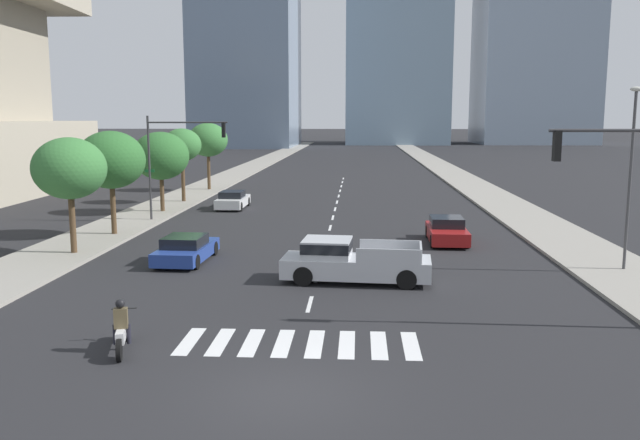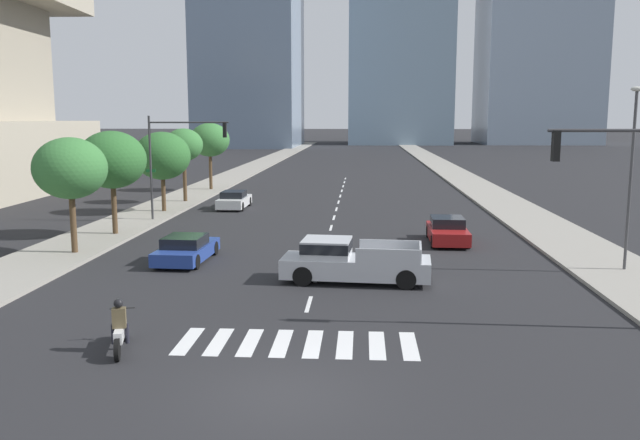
{
  "view_description": "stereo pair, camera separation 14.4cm",
  "coord_description": "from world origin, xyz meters",
  "views": [
    {
      "loc": [
        1.65,
        -14.28,
        6.29
      ],
      "look_at": [
        0.0,
        13.52,
        2.0
      ],
      "focal_mm": 36.95,
      "sensor_mm": 36.0,
      "label": 1
    },
    {
      "loc": [
        1.79,
        -14.27,
        6.29
      ],
      "look_at": [
        0.0,
        13.52,
        2.0
      ],
      "focal_mm": 36.95,
      "sensor_mm": 36.0,
      "label": 2
    }
  ],
  "objects": [
    {
      "name": "crosswalk_near",
      "position": [
        0.0,
        3.52,
        0.0
      ],
      "size": [
        6.75,
        2.35,
        0.01
      ],
      "color": "silver",
      "rests_on": "ground"
    },
    {
      "name": "sidewalk_west",
      "position": [
        -12.33,
        30.0,
        0.07
      ],
      "size": [
        4.0,
        260.0,
        0.15
      ],
      "primitive_type": "cube",
      "color": "gray",
      "rests_on": "ground"
    },
    {
      "name": "pickup_truck",
      "position": [
        1.29,
        10.77,
        0.81
      ],
      "size": [
        5.86,
        2.43,
        1.67
      ],
      "rotation": [
        0.0,
        0.0,
        3.07
      ],
      "color": "#B7BABF",
      "rests_on": "ground"
    },
    {
      "name": "sedan_white_1",
      "position": [
        -7.26,
        31.5,
        0.58
      ],
      "size": [
        1.86,
        4.29,
        1.25
      ],
      "rotation": [
        0.0,
        0.0,
        1.56
      ],
      "color": "silver",
      "rests_on": "ground"
    },
    {
      "name": "street_tree_nearest",
      "position": [
        -11.53,
        14.96,
        4.04
      ],
      "size": [
        3.32,
        3.32,
        5.32
      ],
      "color": "#4C3823",
      "rests_on": "sidewalk_west"
    },
    {
      "name": "ground_plane",
      "position": [
        0.0,
        0.0,
        0.0
      ],
      "size": [
        800.0,
        800.0,
        0.0
      ],
      "primitive_type": "plane",
      "color": "#232326"
    },
    {
      "name": "sidewalk_east",
      "position": [
        12.33,
        30.0,
        0.07
      ],
      "size": [
        4.0,
        260.0,
        0.15
      ],
      "primitive_type": "cube",
      "color": "gray",
      "rests_on": "ground"
    },
    {
      "name": "sedan_red_2",
      "position": [
        6.18,
        19.3,
        0.6
      ],
      "size": [
        1.98,
        4.37,
        1.3
      ],
      "rotation": [
        0.0,
        0.0,
        -1.59
      ],
      "color": "maroon",
      "rests_on": "ground"
    },
    {
      "name": "street_tree_third",
      "position": [
        -11.53,
        28.9,
        3.84
      ],
      "size": [
        3.75,
        3.75,
        5.3
      ],
      "color": "#4C3823",
      "rests_on": "sidewalk_west"
    },
    {
      "name": "lane_divider_center",
      "position": [
        0.0,
        31.52,
        0.0
      ],
      "size": [
        0.14,
        50.0,
        0.01
      ],
      "color": "silver",
      "rests_on": "ground"
    },
    {
      "name": "motorcycle_lead",
      "position": [
        -4.78,
        2.64,
        0.58
      ],
      "size": [
        0.87,
        2.2,
        1.49
      ],
      "rotation": [
        0.0,
        0.0,
        1.82
      ],
      "color": "black",
      "rests_on": "ground"
    },
    {
      "name": "traffic_signal_near",
      "position": [
        9.91,
        5.48,
        4.38
      ],
      "size": [
        4.55,
        0.28,
        6.21
      ],
      "rotation": [
        0.0,
        0.0,
        3.14
      ],
      "color": "#333335",
      "rests_on": "sidewalk_east"
    },
    {
      "name": "street_tree_second",
      "position": [
        -11.53,
        20.04,
        4.12
      ],
      "size": [
        3.61,
        3.61,
        5.52
      ],
      "color": "#4C3823",
      "rests_on": "sidewalk_west"
    },
    {
      "name": "traffic_signal_far",
      "position": [
        -9.36,
        25.2,
        4.5
      ],
      "size": [
        5.18,
        0.28,
        6.33
      ],
      "color": "#333335",
      "rests_on": "sidewalk_west"
    },
    {
      "name": "street_lamp_east",
      "position": [
        12.63,
        13.02,
        4.45
      ],
      "size": [
        0.5,
        0.24,
        7.41
      ],
      "color": "#3F3F42",
      "rests_on": "sidewalk_east"
    },
    {
      "name": "street_tree_fourth",
      "position": [
        -11.53,
        34.29,
        4.34
      ],
      "size": [
        2.86,
        2.86,
        5.43
      ],
      "color": "#4C3823",
      "rests_on": "sidewalk_west"
    },
    {
      "name": "street_tree_fifth",
      "position": [
        -11.53,
        42.81,
        4.46
      ],
      "size": [
        3.44,
        3.44,
        5.79
      ],
      "color": "#4C3823",
      "rests_on": "sidewalk_west"
    },
    {
      "name": "sedan_blue_0",
      "position": [
        -5.98,
        13.96,
        0.56
      ],
      "size": [
        2.08,
        4.45,
        1.19
      ],
      "rotation": [
        0.0,
        0.0,
        1.53
      ],
      "color": "navy",
      "rests_on": "ground"
    }
  ]
}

